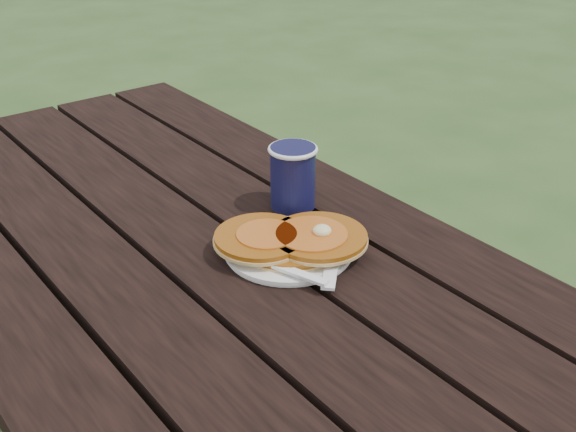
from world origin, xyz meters
TOP-DOWN VIEW (x-y plane):
  - plate at (0.10, 0.01)m, footprint 0.20×0.20m
  - pancake_stack at (0.11, 0.01)m, footprint 0.22×0.20m
  - knife at (0.14, -0.05)m, footprint 0.14×0.14m
  - fork at (0.06, -0.06)m, footprint 0.08×0.16m
  - coffee_cup at (0.21, 0.14)m, footprint 0.09×0.09m

SIDE VIEW (x-z plane):
  - plate at x=0.10m, z-range 0.75..0.76m
  - knife at x=0.14m, z-range 0.76..0.76m
  - fork at x=0.06m, z-range 0.77..0.77m
  - pancake_stack at x=0.11m, z-range 0.76..0.79m
  - coffee_cup at x=0.21m, z-range 0.76..0.87m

